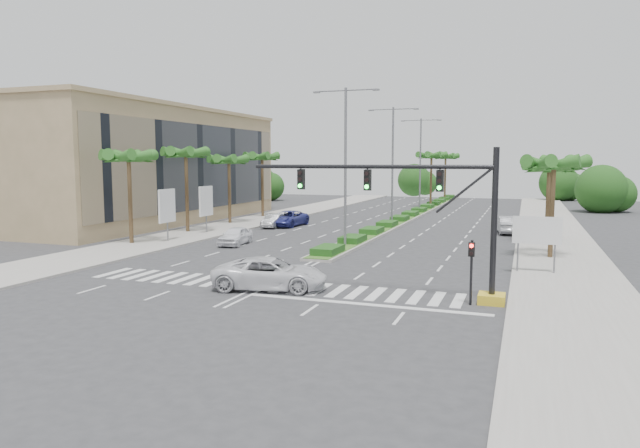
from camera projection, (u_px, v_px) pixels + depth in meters
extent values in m
plane|color=#333335|center=(266.00, 285.00, 30.30)|extent=(160.00, 160.00, 0.00)
cube|color=gray|center=(557.00, 246.00, 43.85)|extent=(6.00, 120.00, 0.15)
cube|color=gray|center=(211.00, 230.00, 54.13)|extent=(6.00, 120.00, 0.15)
cube|color=gray|center=(418.00, 213.00, 72.36)|extent=(2.20, 75.00, 0.20)
cube|color=#356321|center=(418.00, 212.00, 72.34)|extent=(1.80, 75.00, 0.04)
cube|color=tan|center=(153.00, 167.00, 62.75)|extent=(12.00, 36.00, 12.00)
cube|color=gold|center=(492.00, 299.00, 26.39)|extent=(1.20, 1.20, 0.45)
cylinder|color=black|center=(494.00, 224.00, 26.01)|extent=(0.28, 0.28, 7.00)
cylinder|color=black|center=(367.00, 167.00, 27.76)|extent=(12.00, 0.20, 0.20)
cylinder|color=black|center=(464.00, 191.00, 26.32)|extent=(2.53, 0.12, 2.15)
cube|color=black|center=(440.00, 181.00, 26.65)|extent=(0.32, 0.24, 1.00)
cylinder|color=#19E533|center=(439.00, 188.00, 26.55)|extent=(0.20, 0.06, 0.20)
cube|color=black|center=(367.00, 180.00, 27.83)|extent=(0.32, 0.24, 1.00)
cylinder|color=#19E533|center=(367.00, 187.00, 27.73)|extent=(0.20, 0.06, 0.20)
cube|color=black|center=(301.00, 179.00, 29.01)|extent=(0.32, 0.24, 1.00)
cylinder|color=#19E533|center=(300.00, 186.00, 28.92)|extent=(0.20, 0.06, 0.20)
cylinder|color=black|center=(471.00, 273.00, 25.99)|extent=(0.12, 0.12, 3.00)
cube|color=black|center=(472.00, 249.00, 25.73)|extent=(0.28, 0.22, 0.65)
cylinder|color=red|center=(471.00, 246.00, 25.59)|extent=(0.18, 0.05, 0.18)
cylinder|color=slate|center=(518.00, 250.00, 33.40)|extent=(0.10, 0.10, 2.80)
cylinder|color=slate|center=(555.00, 252.00, 32.72)|extent=(0.10, 0.10, 2.80)
cube|color=#0C6638|center=(537.00, 230.00, 32.93)|extent=(2.60, 0.08, 1.50)
cube|color=white|center=(537.00, 230.00, 32.89)|extent=(2.70, 0.02, 1.60)
cylinder|color=slate|center=(167.00, 225.00, 46.27)|extent=(0.12, 0.12, 2.80)
cube|color=white|center=(167.00, 206.00, 46.10)|extent=(0.18, 2.10, 2.70)
cube|color=#D8594C|center=(167.00, 206.00, 46.10)|extent=(0.12, 2.00, 2.60)
cylinder|color=slate|center=(206.00, 219.00, 51.88)|extent=(0.12, 0.12, 2.80)
cube|color=white|center=(206.00, 201.00, 51.71)|extent=(0.18, 2.10, 2.70)
cube|color=#D8594C|center=(206.00, 201.00, 51.71)|extent=(0.12, 2.00, 2.60)
cylinder|color=brown|center=(130.00, 201.00, 44.85)|extent=(0.32, 0.32, 7.00)
sphere|color=brown|center=(129.00, 157.00, 44.48)|extent=(0.70, 0.70, 0.70)
cone|color=#2B591C|center=(140.00, 158.00, 44.12)|extent=(0.90, 3.62, 1.50)
cone|color=#2B591C|center=(143.00, 159.00, 45.07)|extent=(3.39, 2.96, 1.50)
cone|color=#2B591C|center=(135.00, 159.00, 45.58)|extent=(3.73, 1.68, 1.50)
cone|color=#2B591C|center=(122.00, 159.00, 45.28)|extent=(2.38, 3.65, 1.50)
cone|color=#2B591C|center=(114.00, 159.00, 44.38)|extent=(2.38, 3.65, 1.50)
cone|color=#2B591C|center=(117.00, 158.00, 43.58)|extent=(3.73, 1.68, 1.50)
cone|color=#2B591C|center=(129.00, 158.00, 43.46)|extent=(3.39, 2.96, 1.50)
cylinder|color=brown|center=(187.00, 193.00, 52.31)|extent=(0.32, 0.32, 7.40)
sphere|color=brown|center=(186.00, 154.00, 51.92)|extent=(0.70, 0.70, 0.70)
cone|color=#2B591C|center=(196.00, 155.00, 51.56)|extent=(0.90, 3.62, 1.50)
cone|color=#2B591C|center=(197.00, 155.00, 52.50)|extent=(3.39, 2.96, 1.50)
cone|color=#2B591C|center=(190.00, 155.00, 53.02)|extent=(3.73, 1.68, 1.50)
cone|color=#2B591C|center=(180.00, 155.00, 52.71)|extent=(2.38, 3.65, 1.50)
cone|color=#2B591C|center=(174.00, 155.00, 51.82)|extent=(2.38, 3.65, 1.50)
cone|color=#2B591C|center=(177.00, 154.00, 51.01)|extent=(3.73, 1.68, 1.50)
cone|color=#2B591C|center=(187.00, 154.00, 50.89)|extent=(3.39, 2.96, 1.50)
cylinder|color=brown|center=(229.00, 192.00, 59.82)|extent=(0.32, 0.32, 6.80)
sphere|color=brown|center=(229.00, 160.00, 59.46)|extent=(0.70, 0.70, 0.70)
cone|color=#2B591C|center=(238.00, 161.00, 59.10)|extent=(0.90, 3.62, 1.50)
cone|color=#2B591C|center=(239.00, 161.00, 60.05)|extent=(3.39, 2.96, 1.50)
cone|color=#2B591C|center=(232.00, 161.00, 60.56)|extent=(3.73, 1.68, 1.50)
cone|color=#2B591C|center=(223.00, 161.00, 60.26)|extent=(2.38, 3.65, 1.50)
cone|color=#2B591C|center=(218.00, 161.00, 59.36)|extent=(2.38, 3.65, 1.50)
cone|color=#2B591C|center=(222.00, 161.00, 58.55)|extent=(3.73, 1.68, 1.50)
cone|color=#2B591C|center=(231.00, 161.00, 58.44)|extent=(3.39, 2.96, 1.50)
cylinder|color=brown|center=(262.00, 187.00, 67.28)|extent=(0.32, 0.32, 7.20)
sphere|color=brown|center=(262.00, 157.00, 66.90)|extent=(0.70, 0.70, 0.70)
cone|color=#2B591C|center=(271.00, 158.00, 66.54)|extent=(0.90, 3.62, 1.50)
cone|color=#2B591C|center=(271.00, 158.00, 67.48)|extent=(3.39, 2.96, 1.50)
cone|color=#2B591C|center=(264.00, 158.00, 67.99)|extent=(3.73, 1.68, 1.50)
cone|color=#2B591C|center=(256.00, 158.00, 67.69)|extent=(2.38, 3.65, 1.50)
cone|color=#2B591C|center=(253.00, 158.00, 66.80)|extent=(2.38, 3.65, 1.50)
cone|color=#2B591C|center=(256.00, 158.00, 65.99)|extent=(3.73, 1.68, 1.50)
cone|color=#2B591C|center=(264.00, 158.00, 65.87)|extent=(3.39, 2.96, 1.50)
cylinder|color=brown|center=(552.00, 211.00, 38.13)|extent=(0.32, 0.32, 6.50)
sphere|color=brown|center=(554.00, 164.00, 37.79)|extent=(0.70, 0.70, 0.70)
cone|color=#2B591C|center=(572.00, 165.00, 37.43)|extent=(0.90, 3.62, 1.50)
cone|color=#2B591C|center=(564.00, 165.00, 38.37)|extent=(3.39, 2.96, 1.50)
cone|color=#2B591C|center=(549.00, 165.00, 38.89)|extent=(3.73, 1.68, 1.50)
cone|color=#2B591C|center=(538.00, 165.00, 38.58)|extent=(2.38, 3.65, 1.50)
cone|color=#2B591C|center=(538.00, 165.00, 37.69)|extent=(2.38, 3.65, 1.50)
cone|color=#2B591C|center=(551.00, 166.00, 36.88)|extent=(3.73, 1.68, 1.50)
cone|color=#2B591C|center=(566.00, 166.00, 36.77)|extent=(3.39, 2.96, 1.50)
cylinder|color=brown|center=(548.00, 205.00, 45.63)|extent=(0.32, 0.32, 6.20)
sphere|color=brown|center=(549.00, 167.00, 45.30)|extent=(0.70, 0.70, 0.70)
cone|color=#2B591C|center=(564.00, 169.00, 44.94)|extent=(0.90, 3.62, 1.50)
cone|color=#2B591C|center=(558.00, 169.00, 45.88)|extent=(3.39, 2.96, 1.50)
cone|color=#2B591C|center=(546.00, 169.00, 46.40)|extent=(3.73, 1.68, 1.50)
cone|color=#2B591C|center=(536.00, 169.00, 46.09)|extent=(2.38, 3.65, 1.50)
cone|color=#2B591C|center=(536.00, 169.00, 45.20)|extent=(2.38, 3.65, 1.50)
cone|color=#2B591C|center=(546.00, 169.00, 44.39)|extent=(3.73, 1.68, 1.50)
cone|color=#2B591C|center=(559.00, 169.00, 44.28)|extent=(3.39, 2.96, 1.50)
cylinder|color=brown|center=(431.00, 182.00, 81.31)|extent=(0.32, 0.32, 7.50)
sphere|color=brown|center=(432.00, 156.00, 80.91)|extent=(0.70, 0.70, 0.70)
cone|color=#2B591C|center=(439.00, 157.00, 80.55)|extent=(0.90, 3.62, 1.50)
cone|color=#2B591C|center=(437.00, 157.00, 81.50)|extent=(3.39, 2.96, 1.50)
cone|color=#2B591C|center=(431.00, 157.00, 82.01)|extent=(3.73, 1.68, 1.50)
cone|color=#2B591C|center=(425.00, 157.00, 81.71)|extent=(2.38, 3.65, 1.50)
cone|color=#2B591C|center=(424.00, 157.00, 80.81)|extent=(2.38, 3.65, 1.50)
cone|color=#2B591C|center=(429.00, 157.00, 80.01)|extent=(3.73, 1.68, 1.50)
cone|color=#2B591C|center=(435.00, 157.00, 79.89)|extent=(3.39, 2.96, 1.50)
cylinder|color=brown|center=(445.00, 179.00, 95.33)|extent=(0.32, 0.32, 7.50)
sphere|color=brown|center=(446.00, 157.00, 94.94)|extent=(0.70, 0.70, 0.70)
cone|color=#2B591C|center=(452.00, 157.00, 94.58)|extent=(0.90, 3.62, 1.50)
cone|color=#2B591C|center=(450.00, 157.00, 95.52)|extent=(3.39, 2.96, 1.50)
cone|color=#2B591C|center=(445.00, 157.00, 96.03)|extent=(3.73, 1.68, 1.50)
cone|color=#2B591C|center=(440.00, 157.00, 95.73)|extent=(2.38, 3.65, 1.50)
cone|color=#2B591C|center=(439.00, 157.00, 94.84)|extent=(2.38, 3.65, 1.50)
cone|color=#2B591C|center=(443.00, 157.00, 94.03)|extent=(3.73, 1.68, 1.50)
cone|color=#2B591C|center=(449.00, 157.00, 93.91)|extent=(3.39, 2.96, 1.50)
cylinder|color=slate|center=(345.00, 169.00, 42.74)|extent=(0.20, 0.20, 12.00)
cylinder|color=slate|center=(330.00, 91.00, 42.52)|extent=(2.40, 0.10, 0.10)
cylinder|color=slate|center=(361.00, 90.00, 41.71)|extent=(2.40, 0.10, 0.10)
cube|color=slate|center=(317.00, 92.00, 42.90)|extent=(0.50, 0.25, 0.12)
cube|color=slate|center=(376.00, 90.00, 41.34)|extent=(0.50, 0.25, 0.12)
cylinder|color=slate|center=(393.00, 167.00, 57.70)|extent=(0.20, 0.20, 12.00)
cylinder|color=slate|center=(382.00, 110.00, 57.47)|extent=(2.40, 0.10, 0.10)
cylinder|color=slate|center=(405.00, 109.00, 56.66)|extent=(2.40, 0.10, 0.10)
cube|color=slate|center=(371.00, 110.00, 57.85)|extent=(0.50, 0.25, 0.12)
cube|color=slate|center=(416.00, 109.00, 56.30)|extent=(0.50, 0.25, 0.12)
cylinder|color=slate|center=(420.00, 166.00, 72.65)|extent=(0.20, 0.20, 12.00)
cylinder|color=slate|center=(412.00, 120.00, 72.43)|extent=(2.40, 0.10, 0.10)
cylinder|color=slate|center=(431.00, 120.00, 71.62)|extent=(2.40, 0.10, 0.10)
cube|color=slate|center=(403.00, 121.00, 72.81)|extent=(0.50, 0.25, 0.12)
cube|color=slate|center=(439.00, 120.00, 71.25)|extent=(0.50, 0.25, 0.12)
imported|color=white|center=(235.00, 236.00, 45.06)|extent=(2.14, 4.38, 1.44)
imported|color=#B1B2B7|center=(274.00, 221.00, 57.10)|extent=(1.72, 4.15, 1.34)
imported|color=navy|center=(288.00, 219.00, 58.20)|extent=(2.90, 5.72, 1.55)
imported|color=white|center=(284.00, 217.00, 60.69)|extent=(2.30, 4.66, 1.30)
imported|color=white|center=(270.00, 273.00, 29.33)|extent=(6.31, 3.90, 1.63)
imported|color=#A7A7AC|center=(508.00, 225.00, 52.21)|extent=(2.36, 5.07, 1.61)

